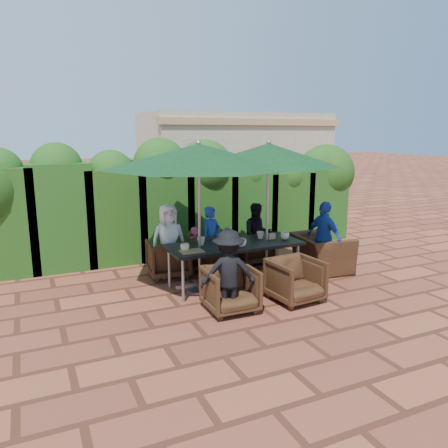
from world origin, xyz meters
name	(u,v)px	position (x,y,z in m)	size (l,w,h in m)	color
ground	(229,285)	(0.00, 0.00, 0.00)	(80.00, 80.00, 0.00)	brown
dining_table	(234,247)	(0.06, -0.07, 0.67)	(2.29, 0.90, 0.75)	black
umbrella_left	(198,156)	(-0.56, -0.05, 2.21)	(3.01, 3.01, 2.46)	gray
umbrella_right	(268,155)	(0.66, -0.11, 2.21)	(2.44, 2.44, 2.46)	gray
chair_far_left	(168,256)	(-0.81, 0.90, 0.37)	(0.72, 0.67, 0.74)	black
chair_far_mid	(208,250)	(0.00, 0.97, 0.39)	(0.75, 0.70, 0.77)	black
chair_far_right	(254,245)	(1.02, 1.00, 0.36)	(0.70, 0.66, 0.72)	black
chair_near_left	(230,287)	(-0.47, -1.02, 0.37)	(0.71, 0.67, 0.73)	black
chair_near_right	(295,278)	(0.62, -1.09, 0.37)	(0.72, 0.68, 0.74)	black
chair_end_right	(321,247)	(1.93, 0.01, 0.46)	(1.05, 0.68, 0.92)	black
adult_far_left	(169,240)	(-0.78, 0.94, 0.66)	(0.65, 0.39, 1.33)	white
adult_far_mid	(211,239)	(0.05, 0.90, 0.61)	(0.44, 0.36, 1.23)	#204AAF
adult_far_right	(257,235)	(0.98, 0.80, 0.62)	(0.60, 0.36, 1.24)	black
adult_near_left	(229,273)	(-0.53, -1.09, 0.62)	(0.79, 0.36, 1.24)	black
adult_end_right	(324,238)	(1.87, -0.14, 0.68)	(0.79, 0.40, 1.35)	#204AAF
child_left	(196,250)	(-0.27, 0.89, 0.43)	(0.31, 0.25, 0.87)	#CE4867
child_right	(228,247)	(0.45, 1.01, 0.38)	(0.28, 0.23, 0.77)	#8F4493
pedestrian_a	(218,199)	(1.61, 4.12, 0.83)	(1.55, 0.55, 1.66)	#268E48
pedestrian_b	(244,196)	(2.58, 4.50, 0.81)	(0.78, 0.48, 1.62)	#CE4867
pedestrian_c	(274,192)	(3.39, 4.16, 0.93)	(1.19, 0.54, 1.86)	gray
cup_a	(185,247)	(-0.86, -0.17, 0.81)	(0.15, 0.15, 0.12)	beige
cup_b	(201,241)	(-0.49, 0.06, 0.82)	(0.14, 0.14, 0.13)	beige
cup_c	(242,242)	(0.08, -0.30, 0.81)	(0.16, 0.16, 0.13)	beige
cup_d	(260,235)	(0.62, 0.04, 0.81)	(0.13, 0.13, 0.13)	beige
cup_e	(285,236)	(0.98, -0.19, 0.81)	(0.16, 0.16, 0.12)	beige
ketchup_bottle	(221,239)	(-0.17, -0.03, 0.83)	(0.04, 0.04, 0.17)	#B20C0A
sauce_bottle	(225,238)	(-0.07, 0.05, 0.83)	(0.04, 0.04, 0.17)	#4C230C
serving_tray	(192,251)	(-0.79, -0.28, 0.76)	(0.35, 0.25, 0.02)	#9C6F4B
number_block_left	(223,242)	(-0.17, -0.10, 0.80)	(0.12, 0.06, 0.10)	tan
number_block_right	(272,236)	(0.78, -0.07, 0.80)	(0.12, 0.06, 0.10)	tan
hedge_wall	(175,193)	(-0.17, 2.32, 1.32)	(9.10, 1.60, 2.48)	#163D10
building	(235,162)	(3.50, 6.99, 1.61)	(6.20, 3.08, 3.20)	#C3B291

